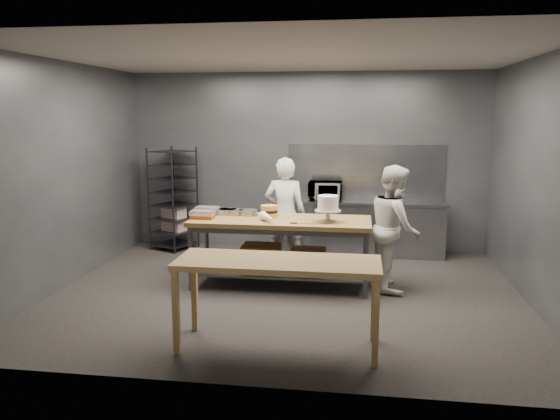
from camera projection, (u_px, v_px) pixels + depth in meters
The scene contains 16 objects.
ground at pixel (287, 293), 7.12m from camera, with size 6.00×6.00×0.00m, color black.
back_wall at pixel (306, 162), 9.29m from camera, with size 6.00×0.04×3.00m, color #4C4F54.
work_table at pixel (281, 244), 7.35m from camera, with size 2.40×0.90×0.92m.
near_counter at pixel (278, 269), 5.34m from camera, with size 2.00×0.70×0.90m.
back_counter at pixel (364, 227), 9.02m from camera, with size 2.60×0.60×0.90m.
splashback_panel at pixel (366, 171), 9.16m from camera, with size 2.60×0.02×0.90m, color slate.
speed_rack at pixel (173, 200), 9.34m from camera, with size 0.81×0.84×1.75m.
chef_behind at pixel (285, 214), 8.07m from camera, with size 0.61×0.40×1.69m, color white.
chef_right at pixel (394, 227), 7.19m from camera, with size 0.80×0.63×1.66m, color silver.
microwave at pixel (325, 191), 9.01m from camera, with size 0.54×0.37×0.30m, color black.
frosted_cake_stand at pixel (328, 205), 7.04m from camera, with size 0.34×0.34×0.35m.
layer_cake at pixel (269, 211), 7.42m from camera, with size 0.23×0.23×0.16m.
cake_pans at pixel (231, 212), 7.61m from camera, with size 0.68×0.29×0.07m.
piping_bag at pixel (268, 218), 7.05m from camera, with size 0.12×0.12×0.38m, color white.
offset_spatula at pixel (301, 223), 6.97m from camera, with size 0.36×0.02×0.02m.
pastry_clamshells at pixel (205, 213), 7.45m from camera, with size 0.33×0.50×0.11m.
Camera 1 is at (0.90, -6.76, 2.31)m, focal length 35.00 mm.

